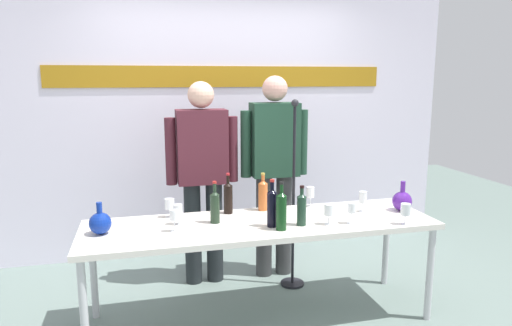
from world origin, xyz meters
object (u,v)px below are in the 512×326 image
Objects in this scene: wine_bottle_2 at (272,206)px; wine_bottle_4 at (215,206)px; wine_glass_left_2 at (174,216)px; display_table at (261,229)px; wine_glass_left_1 at (170,204)px; decanter_blue_left at (100,223)px; wine_glass_right_0 at (310,193)px; presenter_right at (274,164)px; wine_bottle_0 at (302,208)px; wine_bottle_1 at (281,210)px; wine_glass_right_2 at (352,209)px; wine_glass_left_0 at (178,211)px; microphone_stand at (293,225)px; wine_bottle_3 at (263,194)px; wine_bottle_5 at (228,197)px; wine_glass_right_1 at (363,198)px; wine_glass_right_3 at (406,210)px; wine_glass_right_4 at (329,210)px; decanter_blue_right at (402,201)px; presenter_left at (202,170)px.

wine_bottle_4 is (-0.36, 0.18, -0.02)m from wine_bottle_2.
wine_bottle_4 is at bearing 22.59° from wine_glass_left_2.
wine_glass_left_1 reaches higher than display_table.
decanter_blue_left is 1.53× the size of wine_glass_left_1.
wine_glass_left_1 is at bearing -178.52° from wine_glass_right_0.
wine_bottle_0 is at bearing -93.96° from presenter_right.
wine_glass_right_2 is (0.52, 0.01, -0.03)m from wine_bottle_1.
presenter_right is at bearing 72.68° from wine_bottle_2.
wine_bottle_2 is at bearing -18.08° from wine_glass_left_0.
wine_bottle_4 is 0.83m from wine_glass_right_0.
microphone_stand is (1.02, 0.21, -0.31)m from wine_glass_left_1.
wine_bottle_3 is at bearing 89.88° from wine_bottle_1.
wine_bottle_4 is 0.24m from wine_bottle_5.
wine_bottle_1 is at bearing -11.22° from wine_glass_left_2.
microphone_stand reaches higher than wine_glass_left_2.
wine_bottle_4 is (-0.41, -0.22, -0.00)m from wine_bottle_3.
decanter_blue_left is 1.14m from wine_bottle_2.
wine_bottle_4 is 1.91× the size of wine_glass_right_1.
wine_glass_right_0 reaches higher than display_table.
wine_glass_left_0 is at bearing 161.92° from wine_bottle_2.
wine_glass_right_1 is 0.67m from microphone_stand.
wine_glass_left_0 is (-0.89, -0.65, -0.17)m from presenter_right.
display_table is 0.63m from wine_glass_left_2.
wine_bottle_0 is at bearing 167.10° from wine_glass_right_3.
wine_bottle_2 is at bearing 168.81° from wine_glass_right_3.
microphone_stand reaches higher than wine_glass_right_3.
wine_glass_right_3 is 0.09× the size of microphone_stand.
wine_glass_left_1 is 0.94× the size of wine_glass_right_3.
wine_bottle_1 is 1.07× the size of wine_bottle_5.
wine_glass_left_1 is at bearing 171.78° from wine_glass_right_1.
wine_glass_right_2 is at bearing -17.38° from display_table.
wine_bottle_0 is 0.91× the size of wine_bottle_5.
decanter_blue_left is 1.47× the size of wine_glass_right_4.
decanter_blue_right is at bearing -42.20° from presenter_right.
wine_bottle_5 is (0.13, 0.20, 0.00)m from wine_bottle_4.
presenter_left is at bearing 152.96° from decanter_blue_right.
wine_glass_right_0 is (0.79, -0.44, -0.14)m from presenter_left.
wine_glass_right_0 is at bearing 144.91° from wine_glass_right_1.
wine_bottle_4 is at bearing 179.98° from wine_glass_right_1.
presenter_right is 5.34× the size of wine_bottle_1.
presenter_right is at bearing 121.85° from wine_glass_right_3.
wine_bottle_1 is 0.88m from wine_glass_right_3.
wine_bottle_2 is at bearing 172.44° from wine_glass_right_4.
microphone_stand is (0.32, 0.67, -0.35)m from wine_bottle_1.
wine_bottle_2 is at bearing -136.39° from wine_glass_right_0.
wine_bottle_2 reaches higher than wine_bottle_5.
wine_glass_left_1 is (-0.30, 0.21, -0.03)m from wine_bottle_4.
wine_bottle_0 is 0.96× the size of wine_bottle_3.
wine_glass_left_1 is at bearing -153.19° from presenter_right.
microphone_stand is (0.09, -0.26, -0.48)m from presenter_right.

